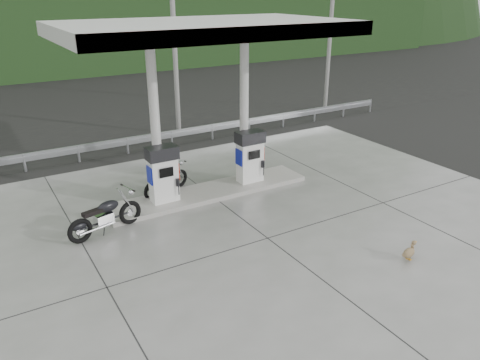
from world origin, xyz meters
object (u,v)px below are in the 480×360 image
duck (409,253)px  gas_pump_left (163,174)px  motorcycle_left (105,216)px  gas_pump_right (250,157)px  motorcycle_right (166,181)px

duck → gas_pump_left: bearing=108.1°
motorcycle_left → duck: size_ratio=3.84×
gas_pump_right → motorcycle_right: (-2.79, 0.86, -0.61)m
motorcycle_left → motorcycle_right: size_ratio=1.15×
gas_pump_left → gas_pump_right: (3.20, 0.00, 0.00)m
gas_pump_right → motorcycle_right: size_ratio=0.97×
gas_pump_left → gas_pump_right: 3.20m
gas_pump_right → duck: (0.85, -6.27, -0.85)m
motorcycle_right → duck: motorcycle_right is taller
gas_pump_left → motorcycle_left: size_ratio=0.84×
motorcycle_left → motorcycle_right: motorcycle_left is taller
gas_pump_left → duck: (4.05, -6.27, -0.85)m
motorcycle_right → gas_pump_left: bearing=-138.4°
motorcycle_right → duck: (3.64, -7.12, -0.24)m
motorcycle_right → gas_pump_right: bearing=-39.7°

